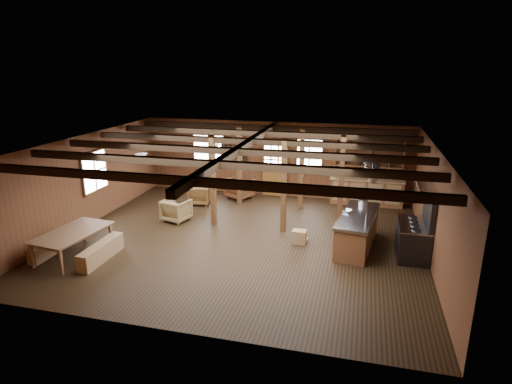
% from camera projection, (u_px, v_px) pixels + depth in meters
% --- Properties ---
extents(room, '(10.04, 9.04, 2.84)m').
position_uv_depth(room, '(242.00, 193.00, 11.84)').
color(room, black).
rests_on(room, ground).
extents(ceiling_joists, '(9.80, 8.82, 0.18)m').
position_uv_depth(ceiling_joists, '(243.00, 147.00, 11.63)').
color(ceiling_joists, black).
rests_on(ceiling_joists, ceiling).
extents(timber_posts, '(3.95, 2.35, 2.80)m').
position_uv_depth(timber_posts, '(275.00, 176.00, 13.65)').
color(timber_posts, '#4B2D15').
rests_on(timber_posts, floor).
extents(back_door, '(1.02, 0.08, 2.15)m').
position_uv_depth(back_door, '(274.00, 173.00, 16.12)').
color(back_door, brown).
rests_on(back_door, floor).
extents(window_back_left, '(1.32, 0.06, 1.32)m').
position_uv_depth(window_back_left, '(209.00, 151.00, 16.53)').
color(window_back_left, white).
rests_on(window_back_left, wall_back).
extents(window_back_right, '(1.02, 0.06, 1.32)m').
position_uv_depth(window_back_right, '(310.00, 156.00, 15.61)').
color(window_back_right, white).
rests_on(window_back_right, wall_back).
extents(window_left, '(0.14, 1.24, 1.32)m').
position_uv_depth(window_left, '(94.00, 171.00, 13.41)').
color(window_left, white).
rests_on(window_left, wall_back).
extents(notice_boards, '(1.08, 0.03, 0.90)m').
position_uv_depth(notice_boards, '(236.00, 151.00, 16.25)').
color(notice_boards, silver).
rests_on(notice_boards, wall_back).
extents(back_counter, '(2.55, 0.60, 2.45)m').
position_uv_depth(back_counter, '(367.00, 188.00, 15.17)').
color(back_counter, brown).
rests_on(back_counter, floor).
extents(pendant_lamps, '(1.86, 2.36, 0.66)m').
position_uv_depth(pendant_lamps, '(180.00, 152.00, 13.05)').
color(pendant_lamps, '#2D2D30').
rests_on(pendant_lamps, ceiling).
extents(pot_rack, '(0.41, 3.00, 0.45)m').
position_uv_depth(pot_rack, '(371.00, 165.00, 11.22)').
color(pot_rack, '#2D2D30').
rests_on(pot_rack, ceiling).
extents(kitchen_island, '(1.22, 2.60, 1.20)m').
position_uv_depth(kitchen_island, '(357.00, 230.00, 11.67)').
color(kitchen_island, brown).
rests_on(kitchen_island, floor).
extents(step_stool, '(0.44, 0.32, 0.38)m').
position_uv_depth(step_stool, '(299.00, 237.00, 11.98)').
color(step_stool, '#9C7147').
rests_on(step_stool, floor).
extents(commercial_range, '(0.79, 1.53, 1.88)m').
position_uv_depth(commercial_range, '(415.00, 234.00, 11.08)').
color(commercial_range, '#2D2D30').
rests_on(commercial_range, floor).
extents(dining_table, '(1.34, 2.11, 0.70)m').
position_uv_depth(dining_table, '(75.00, 244.00, 11.08)').
color(dining_table, brown).
rests_on(dining_table, floor).
extents(bench_wall, '(0.27, 1.46, 0.40)m').
position_uv_depth(bench_wall, '(51.00, 247.00, 11.30)').
color(bench_wall, '#9C7147').
rests_on(bench_wall, floor).
extents(bench_aisle, '(0.31, 1.64, 0.45)m').
position_uv_depth(bench_aisle, '(101.00, 252.00, 10.94)').
color(bench_aisle, '#9C7147').
rests_on(bench_aisle, floor).
extents(armchair_a, '(0.86, 0.88, 0.68)m').
position_uv_depth(armchair_a, '(199.00, 195.00, 15.29)').
color(armchair_a, brown).
rests_on(armchair_a, floor).
extents(armchair_b, '(1.15, 1.16, 0.78)m').
position_uv_depth(armchair_b, '(240.00, 188.00, 15.93)').
color(armchair_b, brown).
rests_on(armchair_b, floor).
extents(armchair_c, '(0.93, 0.95, 0.71)m').
position_uv_depth(armchair_c, '(176.00, 210.00, 13.65)').
color(armchair_c, olive).
rests_on(armchair_c, floor).
extents(counter_pot, '(0.27, 0.27, 0.16)m').
position_uv_depth(counter_pot, '(363.00, 202.00, 12.28)').
color(counter_pot, silver).
rests_on(counter_pot, kitchen_island).
extents(bowl, '(0.34, 0.34, 0.06)m').
position_uv_depth(bowl, '(347.00, 211.00, 11.73)').
color(bowl, silver).
rests_on(bowl, kitchen_island).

